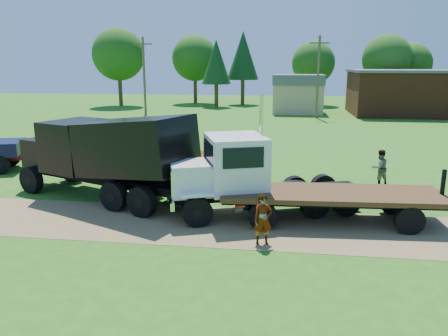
# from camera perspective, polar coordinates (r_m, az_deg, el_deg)

# --- Properties ---
(ground) EXTENTS (140.00, 140.00, 0.00)m
(ground) POSITION_cam_1_polar(r_m,az_deg,el_deg) (16.74, -0.71, -7.53)
(ground) COLOR #295913
(ground) RESTS_ON ground
(dirt_track) EXTENTS (120.00, 4.20, 0.01)m
(dirt_track) POSITION_cam_1_polar(r_m,az_deg,el_deg) (16.74, -0.71, -7.51)
(dirt_track) COLOR brown
(dirt_track) RESTS_ON ground
(white_semi_tractor) EXTENTS (8.07, 4.92, 4.80)m
(white_semi_tractor) POSITION_cam_1_polar(r_m,az_deg,el_deg) (17.54, 1.81, -0.93)
(white_semi_tractor) COLOR black
(white_semi_tractor) RESTS_ON ground
(black_dump_truck) EXTENTS (9.21, 5.81, 3.96)m
(black_dump_truck) POSITION_cam_1_polar(r_m,az_deg,el_deg) (20.20, -15.00, 2.11)
(black_dump_truck) COLOR black
(black_dump_truck) RESTS_ON ground
(orange_pickup) EXTENTS (5.82, 3.22, 1.54)m
(orange_pickup) POSITION_cam_1_polar(r_m,az_deg,el_deg) (25.31, -7.43, 1.44)
(orange_pickup) COLOR #C25E09
(orange_pickup) RESTS_ON ground
(flatbed_trailer) EXTENTS (8.55, 2.97, 2.16)m
(flatbed_trailer) POSITION_cam_1_polar(r_m,az_deg,el_deg) (17.41, 13.80, -3.88)
(flatbed_trailer) COLOR #382612
(flatbed_trailer) RESTS_ON ground
(spectator_a) EXTENTS (0.74, 0.60, 1.75)m
(spectator_a) POSITION_cam_1_polar(r_m,az_deg,el_deg) (14.85, 5.11, -6.76)
(spectator_a) COLOR #999999
(spectator_a) RESTS_ON ground
(spectator_b) EXTENTS (1.08, 0.97, 1.83)m
(spectator_b) POSITION_cam_1_polar(r_m,az_deg,el_deg) (23.24, 19.68, 0.03)
(spectator_b) COLOR #999999
(spectator_b) RESTS_ON ground
(brick_building) EXTENTS (15.40, 10.40, 5.30)m
(brick_building) POSITION_cam_1_polar(r_m,az_deg,el_deg) (57.73, 23.82, 9.03)
(brick_building) COLOR brown
(brick_building) RESTS_ON ground
(tan_shed) EXTENTS (6.20, 5.40, 4.70)m
(tan_shed) POSITION_cam_1_polar(r_m,az_deg,el_deg) (55.60, 9.61, 9.60)
(tan_shed) COLOR tan
(tan_shed) RESTS_ON ground
(utility_poles) EXTENTS (42.20, 0.28, 9.00)m
(utility_poles) POSITION_cam_1_polar(r_m,az_deg,el_deg) (50.61, 12.18, 11.72)
(utility_poles) COLOR #4E432C
(utility_poles) RESTS_ON ground
(tree_row) EXTENTS (57.14, 13.11, 10.98)m
(tree_row) POSITION_cam_1_polar(r_m,az_deg,el_deg) (65.01, 8.26, 13.90)
(tree_row) COLOR #392C17
(tree_row) RESTS_ON ground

